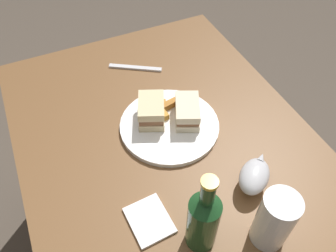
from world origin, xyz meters
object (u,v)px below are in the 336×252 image
at_px(plate, 169,125).
at_px(napkin, 149,220).
at_px(pint_glass, 273,222).
at_px(gravy_boat, 254,176).
at_px(cider_bottle, 203,219).
at_px(sandwich_half_right, 151,111).
at_px(sandwich_half_left, 187,111).
at_px(fork, 135,68).

distance_m(plate, napkin, 0.29).
distance_m(pint_glass, gravy_boat, 0.14).
distance_m(pint_glass, cider_bottle, 0.15).
bearing_deg(plate, napkin, 146.25).
bearing_deg(sandwich_half_right, sandwich_half_left, -113.92).
bearing_deg(cider_bottle, sandwich_half_left, -21.65).
height_order(gravy_boat, fork, gravy_boat).
height_order(sandwich_half_left, cider_bottle, cider_bottle).
distance_m(sandwich_half_left, fork, 0.29).
relative_size(sandwich_half_left, napkin, 1.16).
xyz_separation_m(sandwich_half_left, pint_glass, (-0.38, -0.01, 0.02)).
bearing_deg(pint_glass, fork, 5.19).
xyz_separation_m(sandwich_half_right, napkin, (-0.28, 0.12, -0.04)).
height_order(sandwich_half_right, gravy_boat, sandwich_half_right).
xyz_separation_m(cider_bottle, napkin, (0.09, 0.09, -0.09)).
bearing_deg(cider_bottle, fork, -7.34).
height_order(plate, pint_glass, pint_glass).
relative_size(sandwich_half_left, fork, 0.71).
bearing_deg(napkin, sandwich_half_right, -23.80).
distance_m(sandwich_half_left, sandwich_half_right, 0.10).
height_order(sandwich_half_left, sandwich_half_right, sandwich_half_right).
relative_size(pint_glass, gravy_boat, 1.23).
bearing_deg(sandwich_half_left, gravy_boat, -168.25).
distance_m(plate, sandwich_half_right, 0.07).
xyz_separation_m(gravy_boat, napkin, (0.02, 0.27, -0.04)).
bearing_deg(napkin, fork, -17.46).
relative_size(cider_bottle, napkin, 2.21).
bearing_deg(fork, cider_bottle, -65.72).
relative_size(sandwich_half_left, sandwich_half_right, 1.04).
relative_size(sandwich_half_left, pint_glass, 0.81).
height_order(gravy_boat, napkin, gravy_boat).
distance_m(cider_bottle, fork, 0.63).
bearing_deg(pint_glass, plate, 9.51).
bearing_deg(plate, sandwich_half_left, -92.38).
bearing_deg(gravy_boat, sandwich_half_right, 26.08).
bearing_deg(napkin, pint_glass, -122.04).
bearing_deg(fork, pint_glass, -53.19).
relative_size(sandwich_half_left, gravy_boat, 1.00).
relative_size(sandwich_half_left, cider_bottle, 0.52).
bearing_deg(gravy_boat, sandwich_half_left, 11.75).
height_order(pint_glass, fork, pint_glass).
bearing_deg(napkin, gravy_boat, -93.44).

